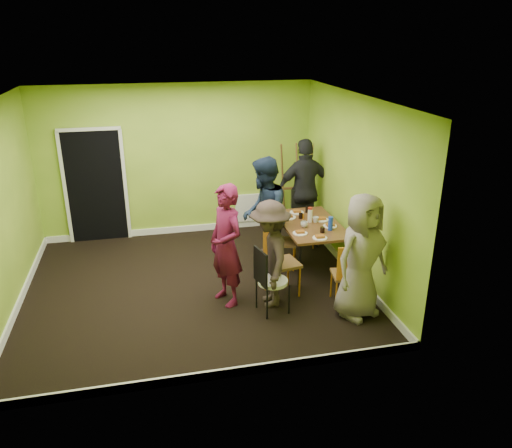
{
  "coord_description": "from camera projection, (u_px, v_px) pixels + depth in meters",
  "views": [
    {
      "loc": [
        -0.58,
        -6.8,
        3.66
      ],
      "look_at": [
        0.96,
        0.0,
        0.93
      ],
      "focal_mm": 35.0,
      "sensor_mm": 36.0,
      "label": 1
    }
  ],
  "objects": [
    {
      "name": "person_left_far",
      "position": [
        264.0,
        215.0,
        7.86
      ],
      "size": [
        0.96,
        1.08,
        1.85
      ],
      "primitive_type": "imported",
      "rotation": [
        0.0,
        0.0,
        -1.9
      ],
      "color": "#142034",
      "rests_on": "ground"
    },
    {
      "name": "person_standing",
      "position": [
        226.0,
        245.0,
        6.89
      ],
      "size": [
        0.64,
        0.75,
        1.75
      ],
      "primitive_type": "imported",
      "rotation": [
        0.0,
        0.0,
        -1.16
      ],
      "color": "#5A0F2F",
      "rests_on": "ground"
    },
    {
      "name": "easel",
      "position": [
        295.0,
        186.0,
        9.61
      ],
      "size": [
        0.68,
        0.64,
        1.71
      ],
      "color": "brown",
      "rests_on": "ground"
    },
    {
      "name": "person_left_near",
      "position": [
        270.0,
        254.0,
        6.87
      ],
      "size": [
        0.65,
        1.03,
        1.54
      ],
      "primitive_type": "imported",
      "rotation": [
        0.0,
        0.0,
        -1.65
      ],
      "color": "#312621",
      "rests_on": "ground"
    },
    {
      "name": "plate_far_front",
      "position": [
        320.0,
        238.0,
        7.44
      ],
      "size": [
        0.22,
        0.22,
        0.01
      ],
      "primitive_type": "cylinder",
      "color": "white",
      "rests_on": "dining_table"
    },
    {
      "name": "thermos",
      "position": [
        310.0,
        216.0,
        8.04
      ],
      "size": [
        0.08,
        0.08,
        0.21
      ],
      "primitive_type": "cylinder",
      "color": "white",
      "rests_on": "dining_table"
    },
    {
      "name": "chair_back_end",
      "position": [
        303.0,
        206.0,
        8.97
      ],
      "size": [
        0.46,
        0.52,
        0.98
      ],
      "rotation": [
        0.0,
        0.0,
        2.99
      ],
      "color": "#C97312",
      "rests_on": "ground"
    },
    {
      "name": "person_back_end",
      "position": [
        305.0,
        191.0,
        9.0
      ],
      "size": [
        1.12,
        0.48,
        1.89
      ],
      "primitive_type": "imported",
      "rotation": [
        0.0,
        0.0,
        3.16
      ],
      "color": "black",
      "rests_on": "ground"
    },
    {
      "name": "plate_near_left",
      "position": [
        288.0,
        217.0,
        8.26
      ],
      "size": [
        0.25,
        0.25,
        0.01
      ],
      "primitive_type": "cylinder",
      "color": "white",
      "rests_on": "dining_table"
    },
    {
      "name": "chair_bentwood",
      "position": [
        268.0,
        278.0,
        6.74
      ],
      "size": [
        0.45,
        0.44,
        0.96
      ],
      "rotation": [
        0.0,
        0.0,
        -1.35
      ],
      "color": "black",
      "rests_on": "ground"
    },
    {
      "name": "ground",
      "position": [
        195.0,
        286.0,
        7.63
      ],
      "size": [
        5.0,
        5.0,
        0.0
      ],
      "primitive_type": "plane",
      "color": "black",
      "rests_on": "ground"
    },
    {
      "name": "glass_mid",
      "position": [
        301.0,
        216.0,
        8.21
      ],
      "size": [
        0.07,
        0.07,
        0.09
      ],
      "primitive_type": "cylinder",
      "color": "black",
      "rests_on": "dining_table"
    },
    {
      "name": "plate_wall_back",
      "position": [
        321.0,
        220.0,
        8.15
      ],
      "size": [
        0.24,
        0.24,
        0.01
      ],
      "primitive_type": "cylinder",
      "color": "white",
      "rests_on": "dining_table"
    },
    {
      "name": "chair_left_far",
      "position": [
        280.0,
        236.0,
        8.09
      ],
      "size": [
        0.5,
        0.5,
        0.94
      ],
      "rotation": [
        0.0,
        0.0,
        -1.93
      ],
      "color": "#C97312",
      "rests_on": "ground"
    },
    {
      "name": "plate_near_right",
      "position": [
        300.0,
        233.0,
        7.61
      ],
      "size": [
        0.23,
        0.23,
        0.01
      ],
      "primitive_type": "cylinder",
      "color": "white",
      "rests_on": "dining_table"
    },
    {
      "name": "chair_front_end",
      "position": [
        348.0,
        271.0,
        6.92
      ],
      "size": [
        0.44,
        0.44,
        0.94
      ],
      "rotation": [
        0.0,
        0.0,
        -0.15
      ],
      "color": "#C97312",
      "rests_on": "ground"
    },
    {
      "name": "cup_a",
      "position": [
        304.0,
        224.0,
        7.85
      ],
      "size": [
        0.11,
        0.11,
        0.09
      ],
      "primitive_type": "imported",
      "color": "white",
      "rests_on": "dining_table"
    },
    {
      "name": "person_front_end",
      "position": [
        361.0,
        257.0,
        6.57
      ],
      "size": [
        1.0,
        0.85,
        1.73
      ],
      "primitive_type": "imported",
      "rotation": [
        0.0,
        0.0,
        0.41
      ],
      "color": "gray",
      "rests_on": "ground"
    },
    {
      "name": "cup_b",
      "position": [
        316.0,
        220.0,
        8.05
      ],
      "size": [
        0.1,
        0.1,
        0.09
      ],
      "primitive_type": "imported",
      "color": "white",
      "rests_on": "dining_table"
    },
    {
      "name": "dining_table",
      "position": [
        311.0,
        226.0,
        8.04
      ],
      "size": [
        0.9,
        1.5,
        0.75
      ],
      "color": "black",
      "rests_on": "ground"
    },
    {
      "name": "plate_far_back",
      "position": [
        297.0,
        212.0,
        8.48
      ],
      "size": [
        0.24,
        0.24,
        0.01
      ],
      "primitive_type": "cylinder",
      "color": "white",
      "rests_on": "dining_table"
    },
    {
      "name": "room_walls",
      "position": [
        190.0,
        225.0,
        7.3
      ],
      "size": [
        5.04,
        4.54,
        2.82
      ],
      "color": "olive",
      "rests_on": "ground"
    },
    {
      "name": "orange_bottle",
      "position": [
        303.0,
        216.0,
        8.21
      ],
      "size": [
        0.03,
        0.03,
        0.08
      ],
      "primitive_type": "cylinder",
      "color": "#C97312",
      "rests_on": "dining_table"
    },
    {
      "name": "chair_left_near",
      "position": [
        277.0,
        258.0,
        7.17
      ],
      "size": [
        0.51,
        0.51,
        1.06
      ],
      "rotation": [
        0.0,
        0.0,
        -1.39
      ],
      "color": "#C97312",
      "rests_on": "ground"
    },
    {
      "name": "glass_front",
      "position": [
        322.0,
        230.0,
        7.64
      ],
      "size": [
        0.07,
        0.07,
        0.09
      ],
      "primitive_type": "cylinder",
      "color": "black",
      "rests_on": "dining_table"
    },
    {
      "name": "glass_back",
      "position": [
        307.0,
        210.0,
        8.47
      ],
      "size": [
        0.06,
        0.06,
        0.1
      ],
      "primitive_type": "cylinder",
      "color": "black",
      "rests_on": "dining_table"
    },
    {
      "name": "blue_bottle",
      "position": [
        330.0,
        224.0,
        7.7
      ],
      "size": [
        0.07,
        0.07,
        0.22
      ],
      "primitive_type": "cylinder",
      "color": "#193CBB",
      "rests_on": "dining_table"
    },
    {
      "name": "plate_wall_front",
      "position": [
        330.0,
        226.0,
        7.89
      ],
      "size": [
        0.22,
        0.22,
        0.01
      ],
      "primitive_type": "cylinder",
      "color": "white",
      "rests_on": "dining_table"
    }
  ]
}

